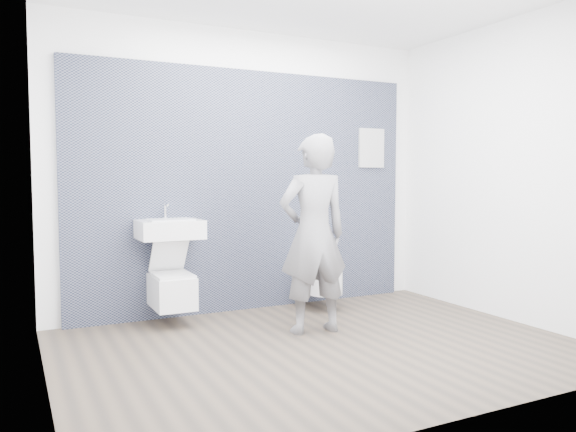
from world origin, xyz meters
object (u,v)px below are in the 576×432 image
washbasin (170,229)px  toilet_square (172,289)px  visitor (313,234)px  toilet_rounded (320,277)px

washbasin → toilet_square: 0.55m
washbasin → toilet_square: washbasin is taller
toilet_square → visitor: 1.40m
toilet_rounded → toilet_square: bearing=178.2°
washbasin → toilet_rounded: (1.52, -0.08, -0.55)m
toilet_square → toilet_rounded: bearing=-1.8°
toilet_square → toilet_rounded: (1.52, -0.05, -0.00)m
toilet_square → toilet_rounded: toilet_square is taller
washbasin → visitor: bearing=-38.6°
toilet_rounded → visitor: 1.03m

